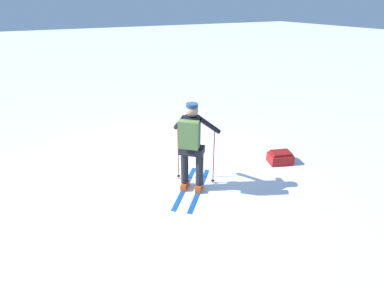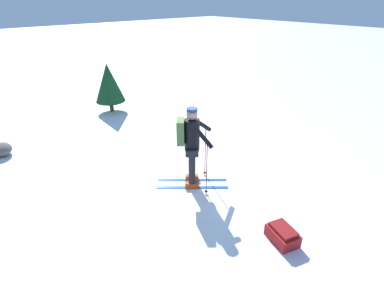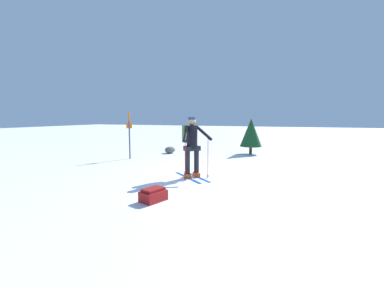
# 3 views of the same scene
# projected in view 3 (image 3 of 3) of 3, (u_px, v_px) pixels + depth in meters

# --- Properties ---
(ground_plane) EXTENTS (80.00, 80.00, 0.00)m
(ground_plane) POSITION_uv_depth(u_px,v_px,m) (222.00, 176.00, 7.88)
(ground_plane) COLOR white
(skier) EXTENTS (1.34, 1.44, 1.79)m
(skier) POSITION_uv_depth(u_px,v_px,m) (192.00, 143.00, 7.58)
(skier) COLOR #144C9E
(skier) RESTS_ON ground_plane
(dropped_backpack) EXTENTS (0.62, 0.52, 0.28)m
(dropped_backpack) POSITION_uv_depth(u_px,v_px,m) (153.00, 195.00, 5.50)
(dropped_backpack) COLOR maroon
(dropped_backpack) RESTS_ON ground_plane
(trail_marker) EXTENTS (0.12, 0.23, 1.99)m
(trail_marker) POSITION_uv_depth(u_px,v_px,m) (129.00, 131.00, 10.91)
(trail_marker) COLOR #4C4C51
(trail_marker) RESTS_ON ground_plane
(rock_boulder) EXTENTS (0.59, 0.50, 0.32)m
(rock_boulder) POSITION_uv_depth(u_px,v_px,m) (170.00, 150.00, 12.70)
(rock_boulder) COLOR #5B5651
(rock_boulder) RESTS_ON ground_plane
(pine_tree) EXTENTS (1.03, 1.03, 1.72)m
(pine_tree) POSITION_uv_depth(u_px,v_px,m) (251.00, 133.00, 12.26)
(pine_tree) COLOR #4C331E
(pine_tree) RESTS_ON ground_plane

